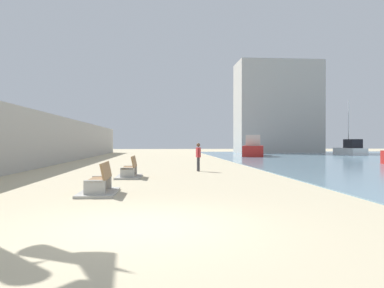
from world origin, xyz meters
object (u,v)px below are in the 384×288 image
boat_far_right (254,148)px  bench_near (99,186)px  boat_far_left (350,149)px  bench_far (130,172)px  person_walking (198,155)px

boat_far_right → bench_near: bearing=-112.8°
bench_near → boat_far_left: 40.65m
bench_near → boat_far_right: boat_far_right is taller
bench_far → person_walking: bearing=43.3°
bench_far → boat_far_left: (24.64, 26.78, 0.52)m
bench_near → bench_far: same height
bench_near → bench_far: (0.47, 5.19, 0.00)m
boat_far_left → boat_far_right: size_ratio=0.86×
boat_far_right → person_walking: bearing=-111.9°
bench_near → person_walking: person_walking is taller
bench_far → boat_far_right: 26.63m
boat_far_right → boat_far_left: bearing=12.6°
bench_near → bench_far: bearing=84.8°
boat_far_right → bench_far: bearing=-116.2°
person_walking → boat_far_right: (8.29, 20.64, 0.01)m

